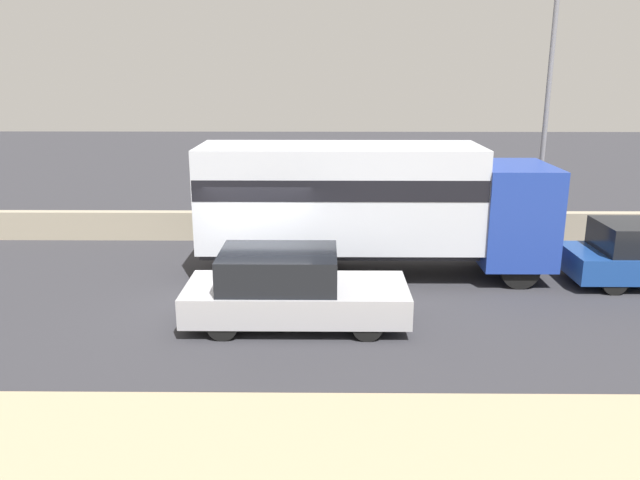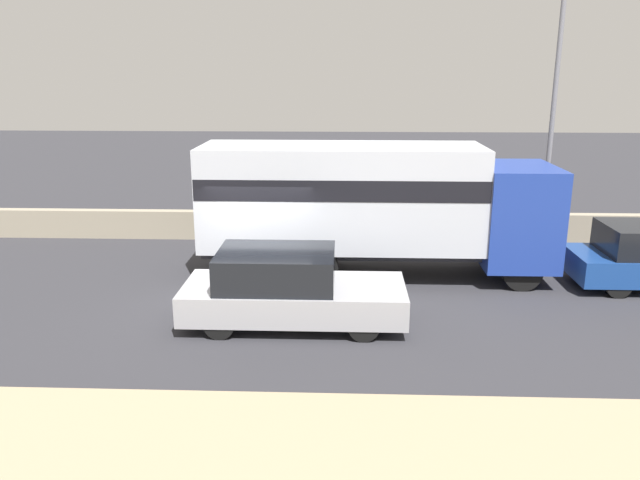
{
  "view_description": "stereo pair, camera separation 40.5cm",
  "coord_description": "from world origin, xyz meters",
  "px_view_note": "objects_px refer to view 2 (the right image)",
  "views": [
    {
      "loc": [
        1.59,
        -13.07,
        5.13
      ],
      "look_at": [
        1.46,
        0.63,
        1.36
      ],
      "focal_mm": 35.0,
      "sensor_mm": 36.0,
      "label": 1
    },
    {
      "loc": [
        2.0,
        -13.06,
        5.13
      ],
      "look_at": [
        1.46,
        0.63,
        1.36
      ],
      "focal_mm": 35.0,
      "sensor_mm": 36.0,
      "label": 2
    }
  ],
  "objects_px": {
    "box_truck": "(372,201)",
    "pedestrian": "(549,222)",
    "street_lamp": "(554,100)",
    "car_hatchback": "(288,289)"
  },
  "relations": [
    {
      "from": "box_truck",
      "to": "pedestrian",
      "type": "xyz_separation_m",
      "value": [
        5.19,
        2.3,
        -1.07
      ]
    },
    {
      "from": "street_lamp",
      "to": "car_hatchback",
      "type": "xyz_separation_m",
      "value": [
        -6.9,
        -5.75,
        -3.54
      ]
    },
    {
      "from": "box_truck",
      "to": "pedestrian",
      "type": "bearing_deg",
      "value": 23.95
    },
    {
      "from": "street_lamp",
      "to": "box_truck",
      "type": "relative_size",
      "value": 0.86
    },
    {
      "from": "street_lamp",
      "to": "pedestrian",
      "type": "distance_m",
      "value": 3.42
    },
    {
      "from": "street_lamp",
      "to": "car_hatchback",
      "type": "distance_m",
      "value": 9.65
    },
    {
      "from": "car_hatchback",
      "to": "pedestrian",
      "type": "bearing_deg",
      "value": 38.26
    },
    {
      "from": "box_truck",
      "to": "car_hatchback",
      "type": "height_order",
      "value": "box_truck"
    },
    {
      "from": "box_truck",
      "to": "pedestrian",
      "type": "height_order",
      "value": "box_truck"
    },
    {
      "from": "street_lamp",
      "to": "pedestrian",
      "type": "relative_size",
      "value": 4.41
    }
  ]
}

